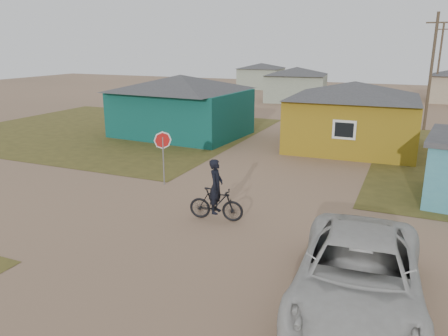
# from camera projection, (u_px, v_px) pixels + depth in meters

# --- Properties ---
(ground) EXTENTS (120.00, 120.00, 0.00)m
(ground) POSITION_uv_depth(u_px,v_px,m) (210.00, 232.00, 14.30)
(ground) COLOR #936F55
(grass_nw) EXTENTS (20.00, 18.00, 0.00)m
(grass_nw) POSITION_uv_depth(u_px,v_px,m) (111.00, 130.00, 31.14)
(grass_nw) COLOR brown
(grass_nw) RESTS_ON ground
(house_teal) EXTENTS (8.93, 7.08, 4.00)m
(house_teal) POSITION_uv_depth(u_px,v_px,m) (181.00, 105.00, 28.90)
(house_teal) COLOR #0B3F39
(house_teal) RESTS_ON ground
(house_yellow) EXTENTS (7.72, 6.76, 3.90)m
(house_yellow) POSITION_uv_depth(u_px,v_px,m) (353.00, 115.00, 25.13)
(house_yellow) COLOR olive
(house_yellow) RESTS_ON ground
(house_pale_west) EXTENTS (7.04, 6.15, 3.60)m
(house_pale_west) POSITION_uv_depth(u_px,v_px,m) (296.00, 84.00, 46.07)
(house_pale_west) COLOR gray
(house_pale_west) RESTS_ON ground
(house_pale_north) EXTENTS (6.28, 5.81, 3.40)m
(house_pale_north) POSITION_uv_depth(u_px,v_px,m) (261.00, 75.00, 59.75)
(house_pale_north) COLOR gray
(house_pale_north) RESTS_ON ground
(utility_pole_near) EXTENTS (1.40, 0.20, 8.00)m
(utility_pole_near) POSITION_uv_depth(u_px,v_px,m) (431.00, 71.00, 30.06)
(utility_pole_near) COLOR #4F3E2F
(utility_pole_near) RESTS_ON ground
(utility_pole_far) EXTENTS (1.40, 0.20, 8.00)m
(utility_pole_far) POSITION_uv_depth(u_px,v_px,m) (439.00, 62.00, 43.78)
(utility_pole_far) COLOR #4F3E2F
(utility_pole_far) RESTS_ON ground
(stop_sign) EXTENTS (0.73, 0.33, 2.36)m
(stop_sign) POSITION_uv_depth(u_px,v_px,m) (163.00, 146.00, 18.65)
(stop_sign) COLOR gray
(stop_sign) RESTS_ON ground
(cyclist) EXTENTS (1.99, 0.82, 2.18)m
(cyclist) POSITION_uv_depth(u_px,v_px,m) (216.00, 198.00, 15.08)
(cyclist) COLOR black
(cyclist) RESTS_ON ground
(vehicle) EXTENTS (3.20, 6.25, 1.69)m
(vehicle) POSITION_uv_depth(u_px,v_px,m) (358.00, 275.00, 9.99)
(vehicle) COLOR beige
(vehicle) RESTS_ON ground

